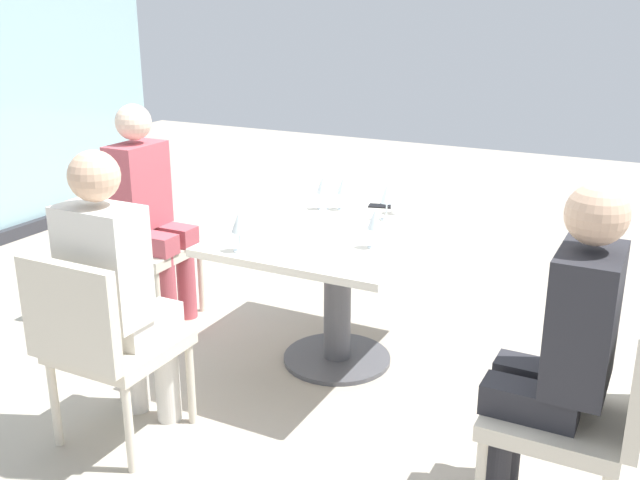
% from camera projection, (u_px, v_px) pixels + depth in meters
% --- Properties ---
extents(ground_plane, '(12.00, 12.00, 0.00)m').
position_uv_depth(ground_plane, '(337.00, 360.00, 3.79)').
color(ground_plane, '#A89E8E').
extents(dining_table_main, '(1.22, 0.94, 0.73)m').
position_uv_depth(dining_table_main, '(338.00, 262.00, 3.62)').
color(dining_table_main, silver).
rests_on(dining_table_main, ground_plane).
extents(chair_front_left, '(0.46, 0.50, 0.87)m').
position_uv_depth(chair_front_left, '(589.00, 405.00, 2.44)').
color(chair_front_left, beige).
rests_on(chair_front_left, ground_plane).
extents(chair_near_window, '(0.46, 0.51, 0.87)m').
position_uv_depth(chair_near_window, '(136.00, 235.00, 4.20)').
color(chair_near_window, beige).
rests_on(chair_near_window, ground_plane).
extents(chair_far_left, '(0.50, 0.46, 0.87)m').
position_uv_depth(chair_far_left, '(101.00, 339.00, 2.91)').
color(chair_far_left, beige).
rests_on(chair_far_left, ground_plane).
extents(person_front_left, '(0.34, 0.39, 1.26)m').
position_uv_depth(person_front_left, '(562.00, 344.00, 2.42)').
color(person_front_left, '#28282D').
rests_on(person_front_left, ground_plane).
extents(person_near_window, '(0.34, 0.39, 1.26)m').
position_uv_depth(person_near_window, '(148.00, 204.00, 4.09)').
color(person_near_window, '#B24C56').
rests_on(person_near_window, ground_plane).
extents(person_far_left, '(0.39, 0.34, 1.26)m').
position_uv_depth(person_far_left, '(116.00, 283.00, 2.94)').
color(person_far_left, silver).
rests_on(person_far_left, ground_plane).
extents(wine_glass_0, '(0.07, 0.07, 0.18)m').
position_uv_depth(wine_glass_0, '(323.00, 185.00, 3.84)').
color(wine_glass_0, silver).
rests_on(wine_glass_0, dining_table_main).
extents(wine_glass_1, '(0.07, 0.07, 0.18)m').
position_uv_depth(wine_glass_1, '(387.00, 195.00, 3.65)').
color(wine_glass_1, silver).
rests_on(wine_glass_1, dining_table_main).
extents(wine_glass_2, '(0.07, 0.07, 0.18)m').
position_uv_depth(wine_glass_2, '(375.00, 220.00, 3.23)').
color(wine_glass_2, silver).
rests_on(wine_glass_2, dining_table_main).
extents(wine_glass_3, '(0.07, 0.07, 0.18)m').
position_uv_depth(wine_glass_3, '(343.00, 186.00, 3.83)').
color(wine_glass_3, silver).
rests_on(wine_glass_3, dining_table_main).
extents(wine_glass_4, '(0.07, 0.07, 0.18)m').
position_uv_depth(wine_glass_4, '(239.00, 223.00, 3.19)').
color(wine_glass_4, silver).
rests_on(wine_glass_4, dining_table_main).
extents(coffee_cup, '(0.08, 0.08, 0.09)m').
position_uv_depth(coffee_cup, '(398.00, 205.00, 3.79)').
color(coffee_cup, white).
rests_on(coffee_cup, dining_table_main).
extents(cell_phone_on_table, '(0.10, 0.16, 0.01)m').
position_uv_depth(cell_phone_on_table, '(382.00, 206.00, 3.92)').
color(cell_phone_on_table, black).
rests_on(cell_phone_on_table, dining_table_main).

